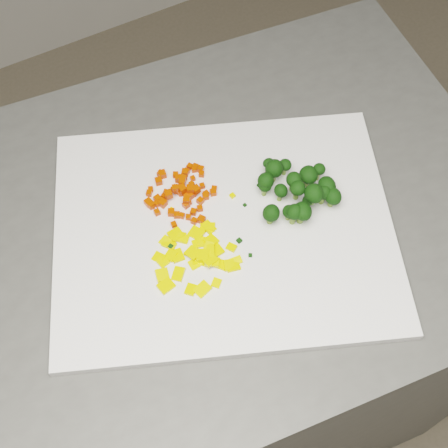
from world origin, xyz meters
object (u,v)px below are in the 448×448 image
broccoli_pile (300,187)px  cutting_board (224,230)px  carrot_pile (183,190)px  pepper_pile (201,261)px  counter_block (210,327)px

broccoli_pile → cutting_board: bearing=176.0°
carrot_pile → pepper_pile: size_ratio=0.86×
carrot_pile → broccoli_pile: 0.17m
counter_block → carrot_pile: bearing=103.5°
pepper_pile → cutting_board: bearing=32.6°
carrot_pile → cutting_board: bearing=-70.1°
pepper_pile → broccoli_pile: (0.18, 0.03, 0.02)m
cutting_board → counter_block: bearing=117.6°
broccoli_pile → pepper_pile: bearing=-171.1°
carrot_pile → broccoli_pile: size_ratio=0.83×
counter_block → pepper_pile: (-0.04, -0.07, 0.47)m
pepper_pile → carrot_pile: bearing=75.7°
counter_block → broccoli_pile: size_ratio=7.19×
counter_block → pepper_pile: bearing=-119.5°
carrot_pile → broccoli_pile: bearing=-29.7°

